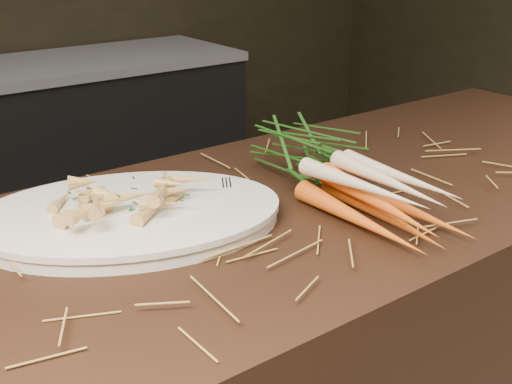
% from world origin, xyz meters
% --- Properties ---
extents(back_counter, '(1.82, 0.62, 0.84)m').
position_xyz_m(back_counter, '(0.30, 2.18, 0.42)').
color(back_counter, black).
rests_on(back_counter, ground).
extents(straw_bedding, '(1.40, 0.60, 0.02)m').
position_xyz_m(straw_bedding, '(0.00, 0.30, 0.91)').
color(straw_bedding, olive).
rests_on(straw_bedding, main_counter).
extents(root_veg_bunch, '(0.21, 0.56, 0.10)m').
position_xyz_m(root_veg_bunch, '(0.24, 0.29, 0.95)').
color(root_veg_bunch, '#DE5203').
rests_on(root_veg_bunch, main_counter).
extents(serving_platter, '(0.60, 0.51, 0.03)m').
position_xyz_m(serving_platter, '(-0.12, 0.38, 0.91)').
color(serving_platter, white).
rests_on(serving_platter, main_counter).
extents(roasted_veg_heap, '(0.30, 0.26, 0.06)m').
position_xyz_m(roasted_veg_heap, '(-0.12, 0.38, 0.95)').
color(roasted_veg_heap, '#AC8140').
rests_on(roasted_veg_heap, serving_platter).
extents(serving_fork, '(0.11, 0.17, 0.00)m').
position_xyz_m(serving_fork, '(0.03, 0.29, 0.93)').
color(serving_fork, silver).
rests_on(serving_fork, serving_platter).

